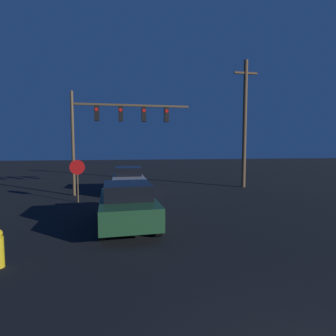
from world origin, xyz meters
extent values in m
cube|color=#1E4728|center=(-2.10, 7.92, 0.72)|extent=(2.10, 4.48, 0.72)
cube|color=black|center=(-2.09, 7.70, 1.34)|extent=(1.70, 1.99, 0.52)
cylinder|color=black|center=(-3.04, 9.24, 0.36)|extent=(0.24, 0.73, 0.72)
cylinder|color=black|center=(-1.30, 9.32, 0.36)|extent=(0.24, 0.73, 0.72)
cylinder|color=black|center=(-2.90, 6.52, 0.36)|extent=(0.24, 0.73, 0.72)
cylinder|color=black|center=(-1.17, 6.60, 0.36)|extent=(0.24, 0.73, 0.72)
sphere|color=#F9EFC6|center=(-2.73, 10.11, 0.79)|extent=(0.18, 0.18, 0.18)
sphere|color=#F9EFC6|center=(-1.69, 10.16, 0.79)|extent=(0.18, 0.18, 0.18)
cube|color=#99999E|center=(-1.88, 15.09, 0.72)|extent=(1.93, 4.41, 0.72)
cube|color=black|center=(-1.88, 15.31, 1.34)|extent=(1.62, 1.93, 0.52)
cylinder|color=black|center=(-1.00, 13.74, 0.36)|extent=(0.21, 0.72, 0.72)
cylinder|color=black|center=(-2.74, 13.72, 0.36)|extent=(0.21, 0.72, 0.72)
cylinder|color=black|center=(-1.02, 16.46, 0.36)|extent=(0.21, 0.72, 0.72)
cylinder|color=black|center=(-2.76, 16.45, 0.36)|extent=(0.21, 0.72, 0.72)
sphere|color=#F9EFC6|center=(-1.34, 12.88, 0.79)|extent=(0.18, 0.18, 0.18)
sphere|color=#F9EFC6|center=(-2.38, 12.87, 0.79)|extent=(0.18, 0.18, 0.18)
cylinder|color=brown|center=(-5.08, 14.56, 3.06)|extent=(0.18, 0.18, 6.12)
cube|color=brown|center=(-1.60, 14.56, 5.39)|extent=(6.96, 0.12, 0.12)
cube|color=black|center=(-3.69, 14.56, 4.88)|extent=(0.28, 0.28, 0.90)
cylinder|color=red|center=(-3.69, 14.41, 5.08)|extent=(0.20, 0.02, 0.20)
cube|color=black|center=(-2.30, 14.56, 4.88)|extent=(0.28, 0.28, 0.90)
cylinder|color=red|center=(-2.30, 14.41, 5.08)|extent=(0.20, 0.02, 0.20)
cube|color=black|center=(-0.91, 14.56, 4.88)|extent=(0.28, 0.28, 0.90)
cylinder|color=red|center=(-0.91, 14.41, 5.08)|extent=(0.20, 0.02, 0.20)
cube|color=black|center=(0.48, 14.56, 4.88)|extent=(0.28, 0.28, 0.90)
cylinder|color=red|center=(0.48, 14.41, 5.08)|extent=(0.20, 0.02, 0.20)
cylinder|color=brown|center=(-4.54, 12.46, 1.11)|extent=(0.07, 0.07, 2.22)
cylinder|color=red|center=(-4.54, 12.44, 1.84)|extent=(0.76, 0.03, 0.76)
cylinder|color=brown|center=(6.35, 15.92, 4.46)|extent=(0.28, 0.28, 8.93)
cube|color=brown|center=(6.35, 15.92, 8.04)|extent=(1.68, 0.14, 0.14)
camera|label=1|loc=(-2.27, -1.59, 2.86)|focal=28.00mm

